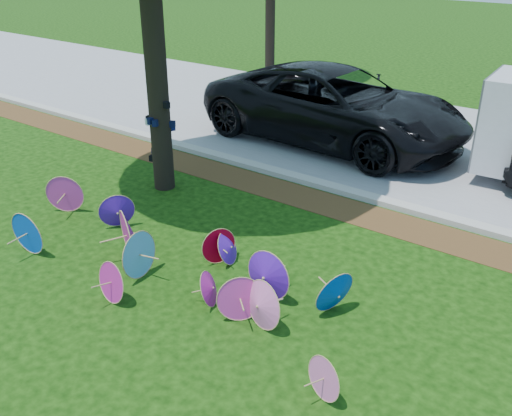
% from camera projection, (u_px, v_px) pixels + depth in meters
% --- Properties ---
extents(ground, '(90.00, 90.00, 0.00)m').
position_uv_depth(ground, '(152.00, 299.00, 8.68)').
color(ground, black).
rests_on(ground, ground).
extents(mulch_strip, '(90.00, 1.00, 0.01)m').
position_uv_depth(mulch_strip, '(308.00, 198.00, 11.93)').
color(mulch_strip, '#472D16').
rests_on(mulch_strip, ground).
extents(curb, '(90.00, 0.30, 0.12)m').
position_uv_depth(curb, '(325.00, 185.00, 12.41)').
color(curb, '#B7B5AD').
rests_on(curb, ground).
extents(street, '(90.00, 8.00, 0.01)m').
position_uv_depth(street, '(402.00, 138.00, 15.44)').
color(street, gray).
rests_on(street, ground).
extents(parasol_pile, '(7.36, 2.34, 0.90)m').
position_uv_depth(parasol_pile, '(168.00, 254.00, 9.14)').
color(parasol_pile, '#D963AD').
rests_on(parasol_pile, ground).
extents(black_van, '(7.10, 3.51, 1.94)m').
position_uv_depth(black_van, '(335.00, 106.00, 14.78)').
color(black_van, black).
rests_on(black_van, ground).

